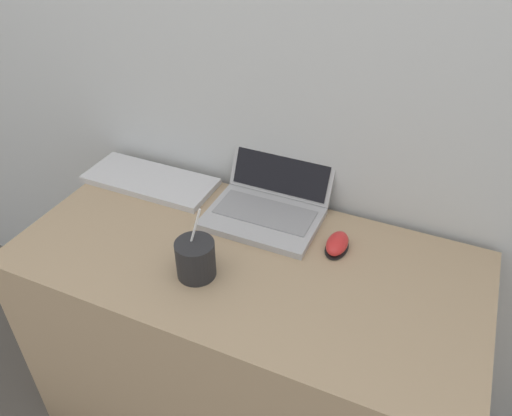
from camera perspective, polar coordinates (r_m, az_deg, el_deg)
wall_back at (r=1.31m, az=4.99°, el=21.78°), size 7.00×0.04×2.50m
desk at (r=1.55m, az=-1.11°, el=-15.47°), size 1.21×0.58×0.71m
laptop at (r=1.42m, az=1.63°, el=1.21°), size 0.31×0.31×0.21m
drink_cup at (r=1.22m, az=-6.92°, el=-5.71°), size 0.10×0.10×0.19m
computer_mouse at (r=1.32m, az=9.26°, el=-4.09°), size 0.06×0.10×0.04m
external_keyboard at (r=1.60m, az=-12.01°, el=3.10°), size 0.41×0.17×0.02m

